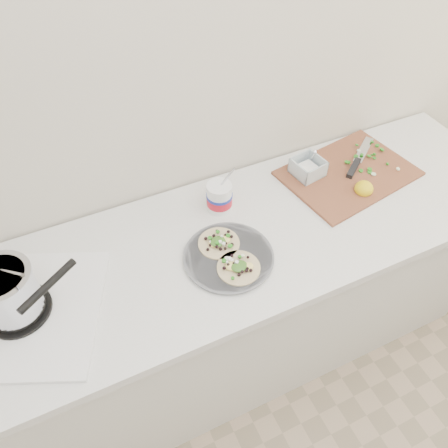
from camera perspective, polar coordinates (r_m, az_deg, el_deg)
name	(u,v)px	position (r m, az deg, el deg)	size (l,w,h in m)	color
counter	(219,307)	(1.90, -0.60, -10.83)	(2.44, 0.66, 0.90)	silver
stove	(12,300)	(1.44, -25.95, -8.88)	(0.62, 0.60, 0.23)	silver
taco_plate	(229,255)	(1.47, 0.59, -4.09)	(0.31, 0.31, 0.04)	slate
tub	(220,195)	(1.60, -0.50, 3.80)	(0.10, 0.10, 0.22)	white
cutboard	(345,170)	(1.84, 15.47, 6.78)	(0.56, 0.43, 0.08)	brown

